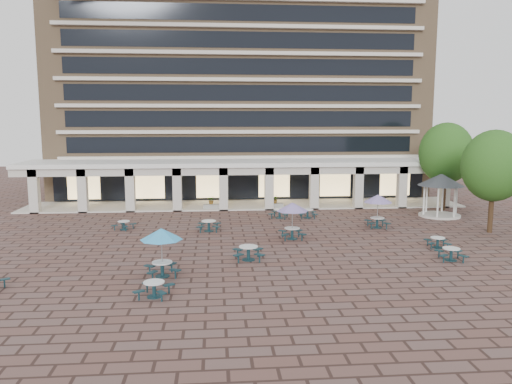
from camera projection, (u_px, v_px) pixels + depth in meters
ground at (258, 242)px, 34.11m from camera, size 120.00×120.00×0.00m
apartment_building at (239, 82)px, 57.43m from camera, size 40.00×15.50×25.20m
retail_arcade at (245, 175)px, 48.28m from camera, size 42.00×6.60×4.40m
picnic_table_1 at (154, 288)px, 23.44m from camera, size 1.91×1.91×0.75m
picnic_table_3 at (451, 253)px, 29.57m from camera, size 1.91×1.91×0.76m
picnic_table_4 at (161, 236)px, 26.27m from camera, size 2.26×2.26×2.61m
picnic_table_5 at (248, 252)px, 29.66m from camera, size 1.92×1.92×0.85m
picnic_table_6 at (292, 208)px, 34.67m from camera, size 2.23×2.23×2.58m
picnic_table_7 at (438, 242)px, 32.54m from camera, size 1.74×1.74×0.69m
picnic_table_9 at (209, 225)px, 37.39m from camera, size 1.89×1.89×0.81m
picnic_table_10 at (280, 213)px, 42.42m from camera, size 2.05×2.05×0.77m
picnic_table_11 at (378, 200)px, 38.36m from camera, size 2.23×2.23×2.58m
picnic_table_12 at (124, 224)px, 37.90m from camera, size 1.85×1.85×0.67m
picnic_table_13 at (308, 213)px, 42.50m from camera, size 1.75×1.75×0.74m
gazebo at (441, 185)px, 42.87m from camera, size 3.95×3.95×3.67m
tree_east_a at (494, 166)px, 36.32m from camera, size 4.57×4.57×7.61m
tree_east_c at (446, 153)px, 45.51m from camera, size 4.85×4.85×8.08m
planter_left at (212, 204)px, 46.49m from camera, size 1.50×0.78×1.28m
planter_right at (275, 203)px, 46.98m from camera, size 1.50×0.85×1.30m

